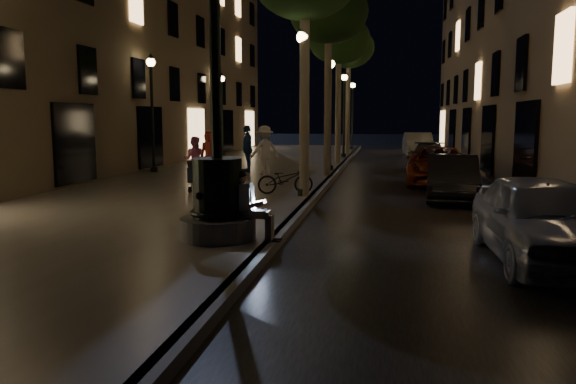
% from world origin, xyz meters
% --- Properties ---
extents(ground, '(120.00, 120.00, 0.00)m').
position_xyz_m(ground, '(0.00, 15.00, 0.00)').
color(ground, black).
rests_on(ground, ground).
extents(cobble_lane, '(6.00, 45.00, 0.02)m').
position_xyz_m(cobble_lane, '(3.00, 15.00, 0.01)').
color(cobble_lane, black).
rests_on(cobble_lane, ground).
extents(promenade, '(8.00, 45.00, 0.20)m').
position_xyz_m(promenade, '(-4.00, 15.00, 0.10)').
color(promenade, slate).
rests_on(promenade, ground).
extents(curb_strip, '(0.25, 45.00, 0.20)m').
position_xyz_m(curb_strip, '(0.00, 15.00, 0.10)').
color(curb_strip, '#59595B').
rests_on(curb_strip, ground).
extents(building_left, '(8.00, 36.00, 15.00)m').
position_xyz_m(building_left, '(-12.00, 18.00, 7.50)').
color(building_left, brown).
rests_on(building_left, ground).
extents(fountain_lamppost, '(1.40, 1.40, 5.21)m').
position_xyz_m(fountain_lamppost, '(-1.00, 2.00, 1.21)').
color(fountain_lamppost, '#59595B').
rests_on(fountain_lamppost, promenade).
extents(seated_man_laptop, '(0.91, 0.31, 1.28)m').
position_xyz_m(seated_man_laptop, '(-0.39, 2.00, 0.88)').
color(seated_man_laptop, gray).
rests_on(seated_man_laptop, promenade).
extents(tree_second, '(3.00, 3.00, 7.40)m').
position_xyz_m(tree_second, '(-0.20, 14.00, 6.33)').
color(tree_second, '#6B604C').
rests_on(tree_second, promenade).
extents(tree_third, '(3.00, 3.00, 7.20)m').
position_xyz_m(tree_third, '(-0.30, 20.00, 6.14)').
color(tree_third, '#6B604C').
rests_on(tree_third, promenade).
extents(tree_far, '(3.00, 3.00, 7.50)m').
position_xyz_m(tree_far, '(-0.22, 26.00, 6.43)').
color(tree_far, '#6B604C').
rests_on(tree_far, promenade).
extents(lamp_curb_a, '(0.36, 0.36, 4.81)m').
position_xyz_m(lamp_curb_a, '(-0.30, 8.00, 3.24)').
color(lamp_curb_a, black).
rests_on(lamp_curb_a, promenade).
extents(lamp_curb_b, '(0.36, 0.36, 4.81)m').
position_xyz_m(lamp_curb_b, '(-0.30, 16.00, 3.24)').
color(lamp_curb_b, black).
rests_on(lamp_curb_b, promenade).
extents(lamp_curb_c, '(0.36, 0.36, 4.81)m').
position_xyz_m(lamp_curb_c, '(-0.30, 24.00, 3.24)').
color(lamp_curb_c, black).
rests_on(lamp_curb_c, promenade).
extents(lamp_curb_d, '(0.36, 0.36, 4.81)m').
position_xyz_m(lamp_curb_d, '(-0.30, 32.00, 3.24)').
color(lamp_curb_d, black).
rests_on(lamp_curb_d, promenade).
extents(lamp_left_b, '(0.36, 0.36, 4.81)m').
position_xyz_m(lamp_left_b, '(-7.40, 14.00, 3.24)').
color(lamp_left_b, black).
rests_on(lamp_left_b, promenade).
extents(lamp_left_c, '(0.36, 0.36, 4.81)m').
position_xyz_m(lamp_left_c, '(-7.40, 24.00, 3.24)').
color(lamp_left_c, black).
rests_on(lamp_left_c, promenade).
extents(stroller, '(0.49, 1.06, 1.08)m').
position_xyz_m(stroller, '(-3.46, 8.16, 0.74)').
color(stroller, black).
rests_on(stroller, promenade).
extents(car_front, '(1.88, 4.42, 1.49)m').
position_xyz_m(car_front, '(4.65, 2.03, 0.74)').
color(car_front, '#B5B7BD').
rests_on(car_front, ground).
extents(car_second, '(1.75, 4.16, 1.34)m').
position_xyz_m(car_second, '(4.00, 9.19, 0.67)').
color(car_second, black).
rests_on(car_second, ground).
extents(car_third, '(2.57, 5.04, 1.36)m').
position_xyz_m(car_third, '(4.00, 13.44, 0.68)').
color(car_third, maroon).
rests_on(car_third, ground).
extents(car_rear, '(2.02, 4.33, 1.22)m').
position_xyz_m(car_rear, '(4.08, 19.51, 0.61)').
color(car_rear, '#292A2E').
rests_on(car_rear, ground).
extents(car_fifth, '(1.79, 4.65, 1.51)m').
position_xyz_m(car_fifth, '(4.00, 27.33, 0.76)').
color(car_fifth, '#AFB0AB').
rests_on(car_fifth, ground).
extents(pedestrian_red, '(0.77, 0.64, 1.81)m').
position_xyz_m(pedestrian_red, '(-3.53, 9.45, 1.11)').
color(pedestrian_red, '#B33023').
rests_on(pedestrian_red, promenade).
extents(pedestrian_pink, '(0.84, 0.70, 1.59)m').
position_xyz_m(pedestrian_pink, '(-4.48, 10.67, 0.99)').
color(pedestrian_pink, pink).
rests_on(pedestrian_pink, promenade).
extents(pedestrian_white, '(1.41, 1.31, 1.91)m').
position_xyz_m(pedestrian_white, '(-2.62, 13.61, 1.15)').
color(pedestrian_white, silver).
rests_on(pedestrian_white, promenade).
extents(pedestrian_blue, '(0.83, 1.22, 1.92)m').
position_xyz_m(pedestrian_blue, '(-3.57, 14.62, 1.16)').
color(pedestrian_blue, navy).
rests_on(pedestrian_blue, promenade).
extents(bicycle, '(1.73, 1.02, 0.86)m').
position_xyz_m(bicycle, '(-0.85, 8.28, 0.63)').
color(bicycle, black).
rests_on(bicycle, promenade).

